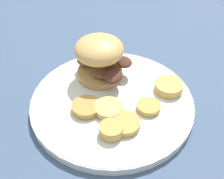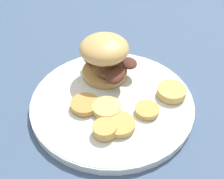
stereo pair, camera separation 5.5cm
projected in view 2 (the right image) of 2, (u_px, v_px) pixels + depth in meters
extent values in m
plane|color=#3D5170|center=(112.00, 106.00, 0.57)|extent=(4.00, 4.00, 0.00)
cylinder|color=silver|center=(112.00, 103.00, 0.57)|extent=(0.30, 0.30, 0.01)
torus|color=silver|center=(112.00, 101.00, 0.57)|extent=(0.29, 0.29, 0.01)
cylinder|color=tan|center=(105.00, 72.00, 0.61)|extent=(0.09, 0.09, 0.01)
ellipsoid|color=brown|center=(112.00, 65.00, 0.60)|extent=(0.02, 0.03, 0.02)
ellipsoid|color=#4C281E|center=(129.00, 63.00, 0.60)|extent=(0.04, 0.04, 0.01)
ellipsoid|color=brown|center=(93.00, 58.00, 0.62)|extent=(0.04, 0.04, 0.02)
ellipsoid|color=#4C281E|center=(116.00, 75.00, 0.57)|extent=(0.06, 0.06, 0.02)
ellipsoid|color=brown|center=(106.00, 71.00, 0.59)|extent=(0.05, 0.06, 0.01)
ellipsoid|color=brown|center=(116.00, 64.00, 0.60)|extent=(0.05, 0.05, 0.02)
ellipsoid|color=brown|center=(116.00, 55.00, 0.61)|extent=(0.04, 0.04, 0.02)
ellipsoid|color=tan|center=(104.00, 49.00, 0.58)|extent=(0.09, 0.09, 0.04)
cylinder|color=#BC8942|center=(85.00, 104.00, 0.55)|extent=(0.05, 0.05, 0.01)
cylinder|color=tan|center=(120.00, 124.00, 0.51)|extent=(0.05, 0.05, 0.01)
cylinder|color=#DBB766|center=(107.00, 108.00, 0.54)|extent=(0.05, 0.05, 0.01)
cylinder|color=tan|center=(105.00, 129.00, 0.50)|extent=(0.04, 0.04, 0.02)
cylinder|color=tan|center=(147.00, 110.00, 0.54)|extent=(0.04, 0.04, 0.01)
cylinder|color=tan|center=(171.00, 92.00, 0.57)|extent=(0.05, 0.05, 0.01)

